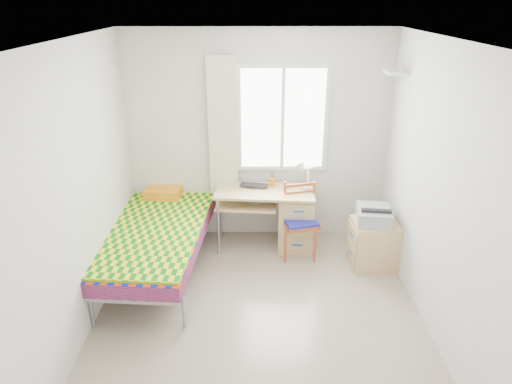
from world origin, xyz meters
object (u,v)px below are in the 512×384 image
desk (290,216)px  printer (374,215)px  bed (158,229)px  chair (300,216)px  cabinet (373,243)px

desk → printer: size_ratio=2.67×
bed → desk: bed is taller
bed → chair: size_ratio=2.60×
bed → printer: 2.45m
chair → printer: size_ratio=1.94×
desk → cabinet: 1.05m
bed → desk: 1.62m
desk → chair: size_ratio=1.38×
desk → cabinet: size_ratio=2.25×
bed → printer: bearing=5.0°
bed → cabinet: (2.48, 0.02, -0.20)m
desk → printer: desk is taller
bed → desk: bearing=21.7°
chair → printer: 0.85m
desk → chair: (0.10, -0.20, 0.10)m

